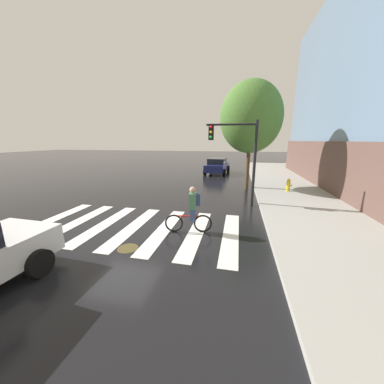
% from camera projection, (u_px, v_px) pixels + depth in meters
% --- Properties ---
extents(ground_plane, '(120.00, 120.00, 0.00)m').
position_uv_depth(ground_plane, '(122.00, 226.00, 8.29)').
color(ground_plane, black).
extents(sidewalk, '(6.50, 50.00, 0.15)m').
position_uv_depth(sidewalk, '(381.00, 247.00, 6.46)').
color(sidewalk, '#9E9B93').
rests_on(sidewalk, ground).
extents(crosswalk_stripes, '(7.96, 4.17, 0.01)m').
position_uv_depth(crosswalk_stripes, '(134.00, 226.00, 8.18)').
color(crosswalk_stripes, silver).
rests_on(crosswalk_stripes, ground).
extents(manhole_cover, '(0.64, 0.64, 0.01)m').
position_uv_depth(manhole_cover, '(128.00, 248.00, 6.54)').
color(manhole_cover, '#473D1E').
rests_on(manhole_cover, ground).
extents(sedan_mid, '(2.37, 4.58, 1.54)m').
position_uv_depth(sedan_mid, '(217.00, 166.00, 21.21)').
color(sedan_mid, navy).
rests_on(sedan_mid, ground).
extents(cyclist, '(1.69, 0.41, 1.69)m').
position_uv_depth(cyclist, '(192.00, 210.00, 7.52)').
color(cyclist, black).
rests_on(cyclist, ground).
extents(traffic_light_near, '(2.47, 0.28, 4.20)m').
position_uv_depth(traffic_light_near, '(238.00, 149.00, 10.32)').
color(traffic_light_near, black).
rests_on(traffic_light_near, ground).
extents(fire_hydrant, '(0.33, 0.22, 0.78)m').
position_uv_depth(fire_hydrant, '(288.00, 185.00, 13.26)').
color(fire_hydrant, gold).
rests_on(fire_hydrant, sidewalk).
extents(street_tree_near, '(3.89, 3.89, 6.92)m').
position_uv_depth(street_tree_near, '(251.00, 117.00, 13.39)').
color(street_tree_near, '#4C3823').
rests_on(street_tree_near, ground).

